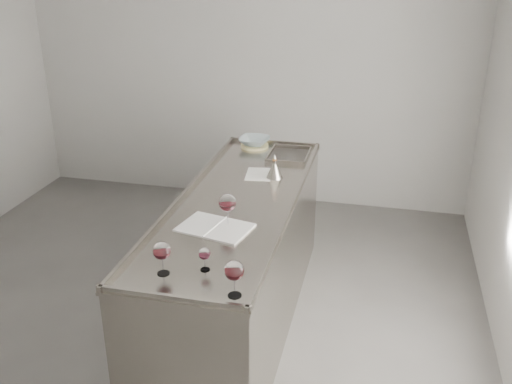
% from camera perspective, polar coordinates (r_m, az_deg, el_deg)
% --- Properties ---
extents(room_shell, '(4.54, 5.04, 2.84)m').
position_cam_1_polar(room_shell, '(3.48, -11.27, 4.94)').
color(room_shell, '#4E4C49').
rests_on(room_shell, ground).
extents(counter, '(0.77, 2.42, 0.97)m').
position_cam_1_polar(counter, '(3.96, -1.76, -7.00)').
color(counter, gray).
rests_on(counter, ground).
extents(wine_glass_left, '(0.09, 0.09, 0.18)m').
position_cam_1_polar(wine_glass_left, '(2.90, -9.39, -5.89)').
color(wine_glass_left, white).
rests_on(wine_glass_left, counter).
extents(wine_glass_middle, '(0.11, 0.11, 0.21)m').
position_cam_1_polar(wine_glass_middle, '(3.34, -2.87, -1.15)').
color(wine_glass_middle, white).
rests_on(wine_glass_middle, counter).
extents(wine_glass_right, '(0.10, 0.10, 0.19)m').
position_cam_1_polar(wine_glass_right, '(2.69, -2.19, -7.95)').
color(wine_glass_right, white).
rests_on(wine_glass_right, counter).
extents(wine_glass_small, '(0.06, 0.06, 0.13)m').
position_cam_1_polar(wine_glass_small, '(2.93, -5.17, -6.25)').
color(wine_glass_small, white).
rests_on(wine_glass_small, counter).
extents(notebook, '(0.46, 0.37, 0.02)m').
position_cam_1_polar(notebook, '(3.38, -4.13, -3.56)').
color(notebook, silver).
rests_on(notebook, counter).
extents(loose_paper_top, '(0.22, 0.29, 0.00)m').
position_cam_1_polar(loose_paper_top, '(4.16, 0.31, 1.80)').
color(loose_paper_top, silver).
rests_on(loose_paper_top, counter).
extents(trivet, '(0.27, 0.27, 0.02)m').
position_cam_1_polar(trivet, '(4.75, -0.15, 4.65)').
color(trivet, '#CBC083').
rests_on(trivet, counter).
extents(ceramic_bowl, '(0.26, 0.26, 0.06)m').
position_cam_1_polar(ceramic_bowl, '(4.73, -0.15, 5.12)').
color(ceramic_bowl, '#8C9EA3').
rests_on(ceramic_bowl, trivet).
extents(wine_funnel, '(0.12, 0.12, 0.18)m').
position_cam_1_polar(wine_funnel, '(4.09, 1.87, 2.15)').
color(wine_funnel, '#AFA89C').
rests_on(wine_funnel, counter).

